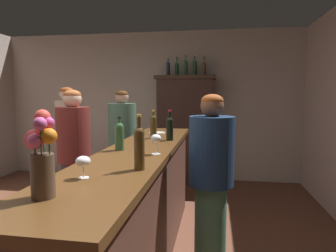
{
  "coord_description": "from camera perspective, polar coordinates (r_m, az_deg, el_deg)",
  "views": [
    {
      "loc": [
        1.21,
        -1.96,
        1.51
      ],
      "look_at": [
        0.76,
        0.81,
        1.21
      ],
      "focal_mm": 31.07,
      "sensor_mm": 36.0,
      "label": 1
    }
  ],
  "objects": [
    {
      "name": "wall_back",
      "position": [
        5.34,
        -3.86,
        3.94
      ],
      "size": [
        5.46,
        0.12,
        2.61
      ],
      "primitive_type": "cube",
      "color": "#B9AB9F",
      "rests_on": "ground"
    },
    {
      "name": "bar_counter",
      "position": [
        2.6,
        -5.7,
        -15.97
      ],
      "size": [
        0.56,
        3.05,
        1.06
      ],
      "color": "#4D2D23",
      "rests_on": "ground"
    },
    {
      "name": "display_cabinet",
      "position": [
        4.96,
        3.37,
        -0.36
      ],
      "size": [
        1.0,
        0.42,
        1.83
      ],
      "color": "#3A231E",
      "rests_on": "ground"
    },
    {
      "name": "wine_bottle_malbec",
      "position": [
        2.89,
        0.34,
        -0.23
      ],
      "size": [
        0.07,
        0.07,
        0.3
      ],
      "color": "black",
      "rests_on": "bar_counter"
    },
    {
      "name": "wine_bottle_chardonnay",
      "position": [
        1.76,
        -5.66,
        -3.92
      ],
      "size": [
        0.06,
        0.06,
        0.34
      ],
      "color": "#493416",
      "rests_on": "bar_counter"
    },
    {
      "name": "wine_bottle_syrah",
      "position": [
        3.03,
        -2.88,
        0.15
      ],
      "size": [
        0.07,
        0.07,
        0.3
      ],
      "color": "#423416",
      "rests_on": "bar_counter"
    },
    {
      "name": "wine_bottle_merlot",
      "position": [
        2.41,
        -9.5,
        -1.72
      ],
      "size": [
        0.07,
        0.07,
        0.28
      ],
      "color": "#2D532E",
      "rests_on": "bar_counter"
    },
    {
      "name": "wine_glass_front",
      "position": [
        1.65,
        -16.32,
        -6.78
      ],
      "size": [
        0.08,
        0.08,
        0.12
      ],
      "color": "white",
      "rests_on": "bar_counter"
    },
    {
      "name": "wine_glass_mid",
      "position": [
        2.21,
        -2.38,
        -2.59
      ],
      "size": [
        0.08,
        0.08,
        0.15
      ],
      "color": "white",
      "rests_on": "bar_counter"
    },
    {
      "name": "flower_arrangement",
      "position": [
        1.39,
        -23.59,
        -5.14
      ],
      "size": [
        0.15,
        0.13,
        0.39
      ],
      "color": "#493628",
      "rests_on": "bar_counter"
    },
    {
      "name": "cheese_plate",
      "position": [
        3.42,
        -2.15,
        -1.35
      ],
      "size": [
        0.19,
        0.19,
        0.01
      ],
      "primitive_type": "cylinder",
      "color": "white",
      "rests_on": "bar_counter"
    },
    {
      "name": "display_bottle_left",
      "position": [
        4.98,
        0.05,
        11.37
      ],
      "size": [
        0.06,
        0.06,
        0.31
      ],
      "color": "#1E2533",
      "rests_on": "display_cabinet"
    },
    {
      "name": "display_bottle_midleft",
      "position": [
        4.96,
        1.78,
        11.33
      ],
      "size": [
        0.06,
        0.06,
        0.31
      ],
      "color": "#14391E",
      "rests_on": "display_cabinet"
    },
    {
      "name": "display_bottle_center",
      "position": [
        4.95,
        3.52,
        11.58
      ],
      "size": [
        0.06,
        0.06,
        0.34
      ],
      "color": "#234426",
      "rests_on": "display_cabinet"
    },
    {
      "name": "display_bottle_midright",
      "position": [
        4.93,
        5.3,
        11.54
      ],
      "size": [
        0.08,
        0.08,
        0.33
      ],
      "color": "#19331F",
      "rests_on": "display_cabinet"
    },
    {
      "name": "display_bottle_right",
      "position": [
        4.92,
        7.13,
        11.35
      ],
      "size": [
        0.06,
        0.06,
        0.31
      ],
      "color": "#4D3214",
      "rests_on": "display_cabinet"
    },
    {
      "name": "patron_tall",
      "position": [
        4.23,
        -8.9,
        -2.93
      ],
      "size": [
        0.4,
        0.4,
        1.57
      ],
      "rotation": [
        0.0,
        0.0,
        -1.0
      ],
      "color": "#342A30",
      "rests_on": "ground"
    },
    {
      "name": "patron_in_navy",
      "position": [
        3.4,
        -17.94,
        -5.27
      ],
      "size": [
        0.36,
        0.36,
        1.57
      ],
      "rotation": [
        0.0,
        0.0,
        -0.28
      ],
      "color": "#302631",
      "rests_on": "ground"
    },
    {
      "name": "patron_redhead",
      "position": [
        4.36,
        -18.97,
        -2.23
      ],
      "size": [
        0.33,
        0.33,
        1.62
      ],
      "rotation": [
        0.0,
        0.0,
        -0.52
      ],
      "color": "#272831",
      "rests_on": "ground"
    },
    {
      "name": "bartender",
      "position": [
        2.46,
        8.44,
        -10.13
      ],
      "size": [
        0.37,
        0.37,
        1.52
      ],
      "rotation": [
        0.0,
        0.0,
        3.13
      ],
      "color": "#3F6F54",
      "rests_on": "ground"
    }
  ]
}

